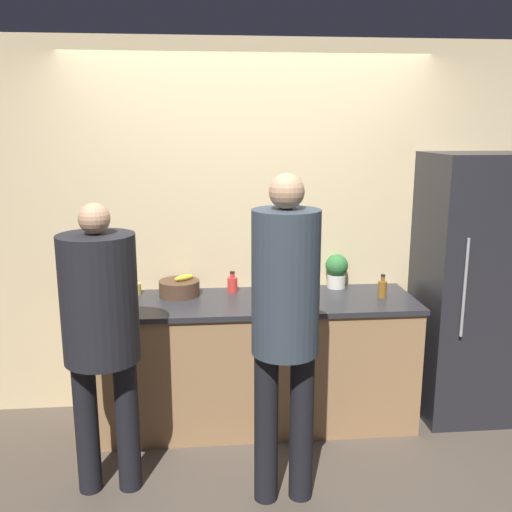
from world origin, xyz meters
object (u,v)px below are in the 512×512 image
object	(u,v)px
utensil_crock	(260,286)
cup_yellow	(135,289)
fruit_bowl	(179,288)
potted_plant	(337,270)
refrigerator	(471,287)
person_left	(101,320)
bottle_amber	(382,288)
bottle_red	(232,284)
person_center	(285,313)

from	to	relation	value
utensil_crock	cup_yellow	size ratio (longest dim) A/B	3.46
fruit_bowl	potted_plant	xyz separation A→B (m)	(1.12, 0.09, 0.08)
refrigerator	person_left	size ratio (longest dim) A/B	1.13
bottle_amber	cup_yellow	size ratio (longest dim) A/B	1.89
refrigerator	person_left	xyz separation A→B (m)	(-2.40, -0.71, 0.08)
fruit_bowl	potted_plant	bearing A→B (deg)	4.71
utensil_crock	bottle_red	distance (m)	0.22
refrigerator	potted_plant	world-z (taller)	refrigerator
bottle_red	refrigerator	bearing A→B (deg)	-6.46
refrigerator	fruit_bowl	size ratio (longest dim) A/B	6.66
refrigerator	cup_yellow	size ratio (longest dim) A/B	21.92
refrigerator	person_left	world-z (taller)	refrigerator
refrigerator	fruit_bowl	world-z (taller)	refrigerator
bottle_red	potted_plant	xyz separation A→B (m)	(0.75, 0.04, 0.07)
person_center	utensil_crock	size ratio (longest dim) A/B	6.14
person_center	bottle_red	bearing A→B (deg)	101.45
bottle_red	potted_plant	distance (m)	0.76
utensil_crock	cup_yellow	world-z (taller)	utensil_crock
fruit_bowl	bottle_red	bearing A→B (deg)	8.13
person_left	fruit_bowl	size ratio (longest dim) A/B	5.90
refrigerator	potted_plant	distance (m)	0.93
person_left	person_center	bearing A→B (deg)	-10.10
refrigerator	utensil_crock	distance (m)	1.47
person_center	bottle_amber	bearing A→B (deg)	47.07
person_left	bottle_red	size ratio (longest dim) A/B	11.13
cup_yellow	fruit_bowl	bearing A→B (deg)	-9.93
utensil_crock	cup_yellow	xyz separation A→B (m)	(-0.86, 0.12, -0.03)
bottle_red	bottle_amber	world-z (taller)	bottle_amber
fruit_bowl	utensil_crock	bearing A→B (deg)	-6.65
utensil_crock	potted_plant	distance (m)	0.59
person_left	potted_plant	xyz separation A→B (m)	(1.50, 0.94, 0.01)
bottle_amber	cup_yellow	distance (m)	1.70
bottle_amber	fruit_bowl	bearing A→B (deg)	172.95
refrigerator	cup_yellow	world-z (taller)	refrigerator
person_left	person_center	size ratio (longest dim) A/B	0.91
person_left	utensil_crock	world-z (taller)	person_left
bottle_amber	person_left	bearing A→B (deg)	-158.93
fruit_bowl	bottle_red	world-z (taller)	bottle_red
fruit_bowl	cup_yellow	distance (m)	0.31
refrigerator	bottle_amber	world-z (taller)	refrigerator
person_center	utensil_crock	distance (m)	0.96
person_left	bottle_red	xyz separation A→B (m)	(0.75, 0.90, -0.07)
bottle_red	potted_plant	bearing A→B (deg)	3.02
bottle_red	person_center	bearing A→B (deg)	-78.55
fruit_bowl	utensil_crock	world-z (taller)	utensil_crock
fruit_bowl	person_left	bearing A→B (deg)	-114.33
utensil_crock	bottle_red	world-z (taller)	utensil_crock
potted_plant	bottle_amber	bearing A→B (deg)	-45.57
person_left	fruit_bowl	xyz separation A→B (m)	(0.38, 0.85, -0.07)
potted_plant	bottle_red	bearing A→B (deg)	-176.98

